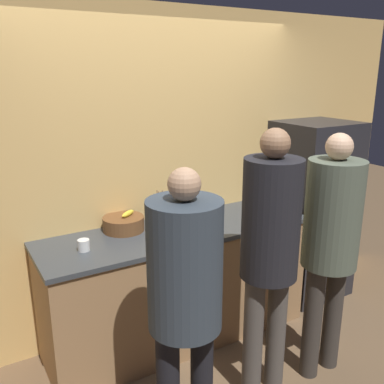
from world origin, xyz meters
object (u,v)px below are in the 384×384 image
fruit_bowl (124,223)px  bottle_dark (190,204)px  utensil_crock (160,216)px  cup_white (84,245)px  refrigerator (311,210)px  bottle_clear (188,215)px  person_center (270,243)px  person_right (331,235)px  person_left (185,289)px

fruit_bowl → bottle_dark: (0.61, 0.05, 0.04)m
utensil_crock → cup_white: bearing=-165.8°
refrigerator → bottle_clear: (-1.33, 0.03, 0.18)m
utensil_crock → bottle_dark: bearing=16.9°
fruit_bowl → bottle_clear: bottle_clear is taller
utensil_crock → cup_white: utensil_crock is taller
cup_white → person_center: bearing=-40.6°
utensil_crock → refrigerator: bearing=-4.0°
refrigerator → bottle_dark: size_ratio=6.73×
person_right → fruit_bowl: size_ratio=5.58×
bottle_dark → bottle_clear: (-0.12, -0.18, -0.02)m
person_left → fruit_bowl: bearing=84.2°
person_right → cup_white: size_ratio=21.62×
refrigerator → cup_white: bearing=-178.5°
person_right → utensil_crock: size_ratio=6.08×
bottle_clear → cup_white: 0.87m
person_left → bottle_clear: 1.19m
person_center → utensil_crock: bearing=105.8°
person_right → bottle_clear: (-0.56, 0.94, -0.04)m
refrigerator → utensil_crock: size_ratio=5.83×
utensil_crock → bottle_clear: utensil_crock is taller
bottle_clear → utensil_crock: bearing=158.7°
person_center → fruit_bowl: person_center is taller
person_center → bottle_dark: (0.05, 1.07, -0.05)m
utensil_crock → cup_white: size_ratio=3.56×
fruit_bowl → person_left: bearing=-95.8°
bottle_clear → cup_white: size_ratio=2.42×
person_left → person_center: 0.69m
person_right → bottle_clear: 1.09m
person_right → bottle_dark: bearing=111.7°
utensil_crock → bottle_clear: size_ratio=1.47×
bottle_dark → refrigerator: bearing=-9.7°
refrigerator → bottle_dark: 1.25m
cup_white → bottle_dark: bearing=15.1°
person_left → person_right: (1.17, 0.08, 0.03)m
utensil_crock → person_center: bearing=-74.2°
refrigerator → person_right: person_right is taller
refrigerator → bottle_clear: 1.35m
bottle_dark → cup_white: (-0.99, -0.27, -0.06)m
person_left → bottle_clear: (0.61, 1.02, -0.01)m
person_right → fruit_bowl: bearing=134.8°
utensil_crock → bottle_dark: 0.34m
bottle_clear → person_left: bearing=-120.9°
utensil_crock → cup_white: 0.68m
fruit_bowl → utensil_crock: bearing=-9.2°
person_right → cup_white: bearing=149.3°
person_left → bottle_clear: person_left is taller
person_left → person_right: size_ratio=0.96×
refrigerator → person_left: size_ratio=1.00×
person_left → fruit_bowl: size_ratio=5.36×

